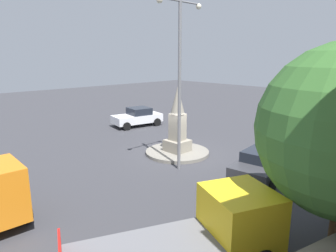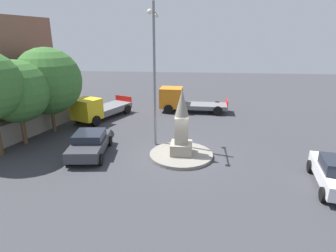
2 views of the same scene
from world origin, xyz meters
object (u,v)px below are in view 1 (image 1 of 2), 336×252
at_px(monument, 177,124).
at_px(truck_yellow_parked_right, 200,236).
at_px(car_white_passing, 138,117).
at_px(car_dark_grey_near_island, 264,164).
at_px(streetlamp, 180,68).

height_order(monument, truck_yellow_parked_right, monument).
bearing_deg(car_white_passing, monument, 69.15).
height_order(car_white_passing, truck_yellow_parked_right, truck_yellow_parked_right).
bearing_deg(truck_yellow_parked_right, car_dark_grey_near_island, -164.01).
xyz_separation_m(monument, truck_yellow_parked_right, (6.65, 7.45, -0.86)).
bearing_deg(car_dark_grey_near_island, truck_yellow_parked_right, 15.99).
bearing_deg(streetlamp, car_white_passing, -116.12).
distance_m(monument, car_white_passing, 8.06).
relative_size(monument, car_white_passing, 0.90).
xyz_separation_m(car_dark_grey_near_island, truck_yellow_parked_right, (6.95, 1.99, 0.24)).
height_order(streetlamp, car_dark_grey_near_island, streetlamp).
bearing_deg(truck_yellow_parked_right, streetlamp, -131.22).
bearing_deg(truck_yellow_parked_right, car_white_passing, -122.47).
distance_m(car_white_passing, truck_yellow_parked_right, 17.68).
distance_m(car_dark_grey_near_island, car_white_passing, 13.17).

